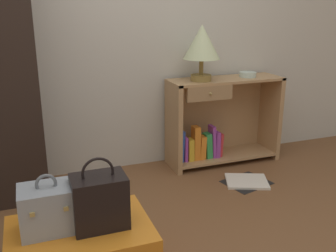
% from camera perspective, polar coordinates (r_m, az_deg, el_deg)
% --- Properties ---
extents(back_wall, '(6.40, 0.10, 2.60)m').
position_cam_1_polar(back_wall, '(3.22, -7.81, 16.28)').
color(back_wall, beige).
rests_on(back_wall, ground_plane).
extents(bookshelf, '(1.00, 0.34, 0.76)m').
position_cam_1_polar(bookshelf, '(3.45, 7.49, 0.63)').
color(bookshelf, tan).
rests_on(bookshelf, ground_plane).
extents(table_lamp, '(0.30, 0.30, 0.45)m').
position_cam_1_polar(table_lamp, '(3.19, 5.00, 11.93)').
color(table_lamp, olive).
rests_on(table_lamp, bookshelf).
extents(bowl, '(0.15, 0.15, 0.04)m').
position_cam_1_polar(bowl, '(3.46, 11.65, 7.44)').
color(bowl, silver).
rests_on(bowl, bookshelf).
extents(suitcase_large, '(0.74, 0.54, 0.25)m').
position_cam_1_polar(suitcase_large, '(2.19, -12.68, -17.14)').
color(suitcase_large, orange).
rests_on(suitcase_large, ground_plane).
extents(train_case, '(0.28, 0.22, 0.31)m').
position_cam_1_polar(train_case, '(2.09, -17.17, -11.51)').
color(train_case, '#8E99A3').
rests_on(train_case, suitcase_large).
extents(handbag, '(0.28, 0.19, 0.38)m').
position_cam_1_polar(handbag, '(2.05, -10.06, -10.77)').
color(handbag, black).
rests_on(handbag, suitcase_large).
extents(open_book_on_floor, '(0.40, 0.37, 0.02)m').
position_cam_1_polar(open_book_on_floor, '(3.18, 11.50, -8.01)').
color(open_book_on_floor, white).
rests_on(open_book_on_floor, ground_plane).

